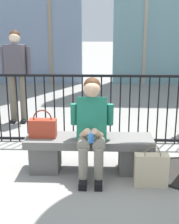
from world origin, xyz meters
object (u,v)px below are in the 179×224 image
object	(u,v)px
handbag_on_bench	(43,127)
shopping_bag	(151,170)
seated_person_with_phone	(92,125)
stone_bench	(89,150)
bystander_at_railing	(16,70)

from	to	relation	value
handbag_on_bench	shopping_bag	size ratio (longest dim) A/B	0.70
seated_person_with_phone	shopping_bag	bearing A→B (deg)	-20.35
stone_bench	bystander_at_railing	world-z (taller)	bystander_at_railing
stone_bench	shopping_bag	world-z (taller)	shopping_bag
handbag_on_bench	shopping_bag	xyz separation A→B (m)	(1.31, -0.38, -0.37)
bystander_at_railing	seated_person_with_phone	bearing A→B (deg)	-56.03
stone_bench	bystander_at_railing	xyz separation A→B (m)	(-1.43, 2.05, 0.73)
handbag_on_bench	bystander_at_railing	distance (m)	2.27
handbag_on_bench	bystander_at_railing	world-z (taller)	bystander_at_railing
stone_bench	shopping_bag	xyz separation A→B (m)	(0.73, -0.39, -0.07)
seated_person_with_phone	bystander_at_railing	bearing A→B (deg)	123.97
handbag_on_bench	bystander_at_railing	bearing A→B (deg)	112.45
stone_bench	handbag_on_bench	distance (m)	0.65
seated_person_with_phone	bystander_at_railing	size ratio (longest dim) A/B	0.71
stone_bench	shopping_bag	bearing A→B (deg)	-27.88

